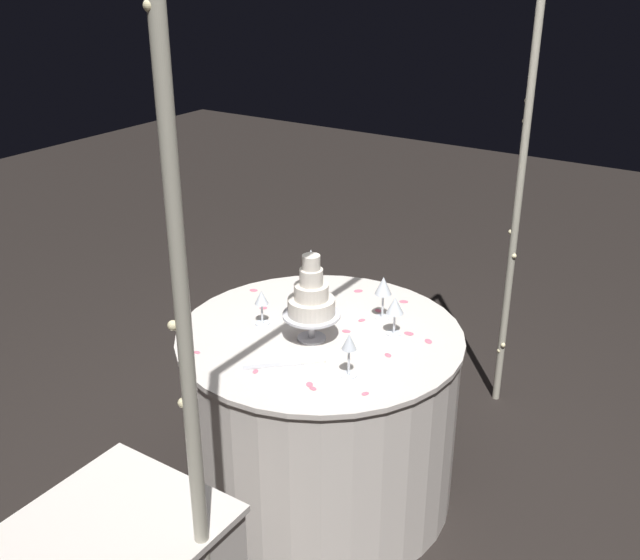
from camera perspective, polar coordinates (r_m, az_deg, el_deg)
ground_plane at (r=3.31m, az=0.00°, el=-15.82°), size 12.00×12.00×0.00m
decorative_arch at (r=2.44m, az=7.36°, el=8.58°), size 2.25×0.06×2.25m
main_table at (r=3.08m, az=0.00°, el=-10.36°), size 1.12×1.12×0.76m
tiered_cake at (r=2.76m, az=-0.73°, el=-1.48°), size 0.22×0.22×0.35m
wine_glass_0 at (r=2.94m, az=4.90°, el=-0.56°), size 0.07×0.07×0.18m
wine_glass_1 at (r=2.83m, az=5.80°, el=-2.09°), size 0.07×0.07×0.16m
wine_glass_2 at (r=2.91m, az=-4.53°, el=-1.54°), size 0.06×0.06×0.14m
wine_glass_3 at (r=2.55m, az=2.26°, el=-5.04°), size 0.06×0.06×0.16m
wine_glass_4 at (r=3.19m, az=-0.71°, el=1.56°), size 0.06×0.06×0.18m
cake_knife at (r=2.67m, az=-2.33°, el=-6.49°), size 0.22×0.23×0.01m
rose_petal_0 at (r=3.14m, az=6.47°, el=-1.66°), size 0.04×0.04×0.00m
rose_petal_1 at (r=3.06m, az=4.49°, el=-2.36°), size 0.04×0.04×0.00m
rose_petal_2 at (r=2.89m, az=6.87°, el=-4.11°), size 0.03×0.04×0.00m
rose_petal_3 at (r=2.63m, az=-5.00°, el=-7.03°), size 0.03×0.03×0.00m
rose_petal_4 at (r=3.14m, az=-0.06°, el=-1.55°), size 0.04×0.04×0.00m
rose_petal_5 at (r=2.97m, az=3.23°, el=-3.11°), size 0.04×0.03×0.00m
rose_petal_6 at (r=2.55m, az=-0.81°, el=-8.05°), size 0.04×0.04×0.00m
rose_petal_7 at (r=2.73m, az=5.27°, el=-5.79°), size 0.04×0.04×0.00m
rose_petal_8 at (r=2.89m, az=2.04°, el=-3.97°), size 0.03×0.04×0.00m
rose_petal_9 at (r=3.24m, az=-5.14°, el=-0.79°), size 0.04×0.04×0.00m
rose_petal_10 at (r=2.51m, az=3.51°, el=-8.74°), size 0.03×0.03×0.00m
rose_petal_11 at (r=2.53m, az=-0.54°, el=-8.36°), size 0.02×0.03×0.00m
rose_petal_12 at (r=3.22m, az=2.97°, el=-0.84°), size 0.05×0.05×0.00m
rose_petal_13 at (r=2.85m, az=8.36°, el=-4.69°), size 0.05×0.05×0.00m
rose_petal_14 at (r=3.08m, az=-4.39°, el=-2.16°), size 0.04×0.04×0.00m
rose_petal_15 at (r=2.78m, az=-9.46°, el=-5.52°), size 0.02×0.03×0.00m
rose_petal_16 at (r=2.99m, az=-0.70°, el=-2.94°), size 0.03×0.03×0.00m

